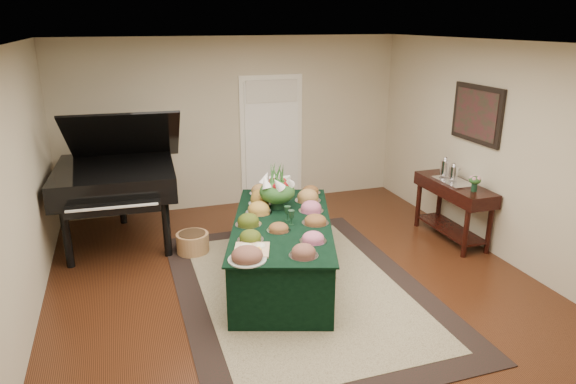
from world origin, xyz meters
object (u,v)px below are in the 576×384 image
object	(u,v)px
floral_centerpiece	(277,187)
mahogany_sideboard	(454,196)
grand_piano	(116,177)
buffet_table	(282,250)

from	to	relation	value
floral_centerpiece	mahogany_sideboard	size ratio (longest dim) A/B	0.34
floral_centerpiece	mahogany_sideboard	distance (m)	2.53
grand_piano	floral_centerpiece	bearing A→B (deg)	-34.31
buffet_table	grand_piano	size ratio (longest dim) A/B	1.34
mahogany_sideboard	buffet_table	bearing A→B (deg)	-171.98
grand_piano	mahogany_sideboard	world-z (taller)	grand_piano
buffet_table	grand_piano	distance (m)	2.53
mahogany_sideboard	grand_piano	bearing A→B (deg)	162.85
buffet_table	mahogany_sideboard	distance (m)	2.63
floral_centerpiece	grand_piano	bearing A→B (deg)	145.69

